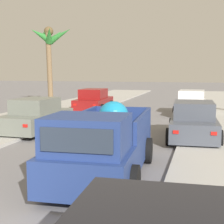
% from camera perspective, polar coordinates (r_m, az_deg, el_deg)
% --- Properties ---
extents(sidewalk_left, '(5.20, 60.00, 0.12)m').
position_cam_1_polar(sidewalk_left, '(18.38, -16.07, -1.65)').
color(sidewalk_left, '#B2AFA8').
rests_on(sidewalk_left, ground).
extents(curb_left, '(0.16, 60.00, 0.10)m').
position_cam_1_polar(curb_left, '(17.79, -12.76, -1.86)').
color(curb_left, silver).
rests_on(curb_left, ground).
extents(curb_right, '(0.16, 60.00, 0.10)m').
position_cam_1_polar(curb_right, '(15.74, 17.15, -3.14)').
color(curb_right, silver).
rests_on(curb_right, ground).
extents(pickup_truck, '(2.42, 5.31, 1.88)m').
position_cam_1_polar(pickup_truck, '(8.64, -1.53, -5.90)').
color(pickup_truck, navy).
rests_on(pickup_truck, ground).
extents(car_right_near, '(2.15, 4.31, 1.54)m').
position_cam_1_polar(car_right_near, '(22.83, -3.14, 1.91)').
color(car_right_near, maroon).
rests_on(car_right_near, ground).
extents(car_left_mid, '(2.06, 4.28, 1.54)m').
position_cam_1_polar(car_left_mid, '(15.38, -12.73, -0.74)').
color(car_left_mid, slate).
rests_on(car_left_mid, ground).
extents(car_right_mid, '(2.07, 4.28, 1.54)m').
position_cam_1_polar(car_right_mid, '(21.66, 13.42, 1.45)').
color(car_right_mid, silver).
rests_on(car_right_mid, ground).
extents(car_left_far, '(2.18, 4.33, 1.54)m').
position_cam_1_polar(car_left_far, '(13.80, 13.74, -1.64)').
color(car_left_far, '#474C56').
rests_on(car_left_far, ground).
extents(palm_tree_left_fore, '(3.45, 2.84, 6.19)m').
position_cam_1_polar(palm_tree_left_fore, '(27.03, -10.52, 11.48)').
color(palm_tree_left_fore, brown).
rests_on(palm_tree_left_fore, ground).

